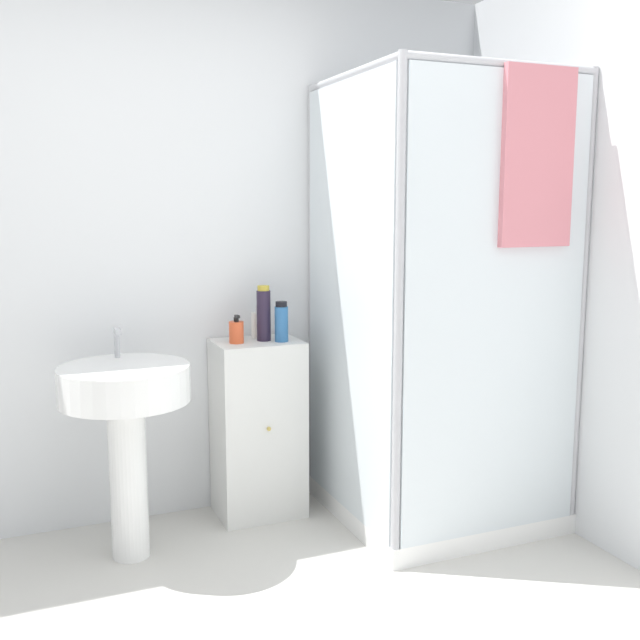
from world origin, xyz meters
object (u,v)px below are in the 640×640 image
lotion_bottle_white (257,325)px  sink (126,411)px  shampoo_bottle_blue (281,322)px  shampoo_bottle_tall_black (264,314)px  soap_dispenser (236,332)px

lotion_bottle_white → sink: bearing=-155.3°
shampoo_bottle_blue → shampoo_bottle_tall_black: bearing=141.4°
sink → shampoo_bottle_tall_black: bearing=18.2°
sink → shampoo_bottle_tall_black: shampoo_bottle_tall_black is taller
soap_dispenser → shampoo_bottle_tall_black: size_ratio=0.51×
shampoo_bottle_tall_black → shampoo_bottle_blue: 0.09m
shampoo_bottle_blue → soap_dispenser: bearing=168.0°
sink → shampoo_bottle_blue: size_ratio=5.10×
sink → lotion_bottle_white: bearing=24.7°
sink → soap_dispenser: soap_dispenser is taller
soap_dispenser → shampoo_bottle_tall_black: (0.14, 0.01, 0.07)m
soap_dispenser → shampoo_bottle_tall_black: 0.16m
shampoo_bottle_tall_black → shampoo_bottle_blue: (0.07, -0.05, -0.04)m
soap_dispenser → lotion_bottle_white: bearing=36.5°
sink → lotion_bottle_white: 0.79m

